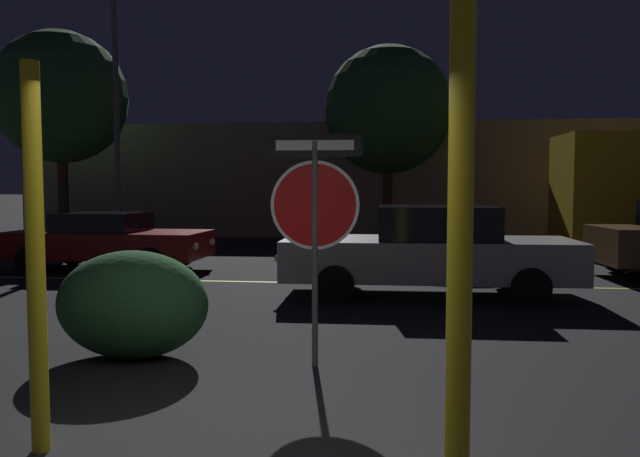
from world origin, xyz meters
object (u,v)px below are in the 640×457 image
passing_car_2 (108,240)px  passing_car_3 (429,251)px  yellow_pole_right (460,226)px  tree_0 (388,110)px  stop_sign (315,204)px  tree_1 (61,98)px  street_lamp (115,69)px  yellow_pole_left (36,260)px  hedge_bush_2 (133,304)px

passing_car_2 → passing_car_3: (6.69, -2.33, 0.09)m
yellow_pole_right → tree_0: (-0.63, 17.71, 2.85)m
stop_sign → tree_1: size_ratio=0.35×
yellow_pole_right → street_lamp: street_lamp is taller
yellow_pole_left → passing_car_3: bearing=65.3°
stop_sign → yellow_pole_right: size_ratio=0.74×
street_lamp → tree_1: size_ratio=1.23×
passing_car_3 → tree_1: 14.01m
yellow_pole_right → tree_0: size_ratio=0.47×
tree_0 → tree_1: 10.54m
yellow_pole_right → street_lamp: (-8.08, 12.75, 3.48)m
stop_sign → passing_car_3: 4.54m
hedge_bush_2 → passing_car_3: passing_car_3 is taller
street_lamp → tree_1: bearing=146.5°
yellow_pole_left → yellow_pole_right: bearing=0.3°
yellow_pole_left → tree_0: tree_0 is taller
street_lamp → passing_car_3: bearing=-37.4°
yellow_pole_right → passing_car_3: size_ratio=0.64×
street_lamp → tree_1: (-2.58, 1.71, -0.50)m
yellow_pole_left → tree_0: size_ratio=0.40×
hedge_bush_2 → yellow_pole_right: bearing=-36.2°
stop_sign → street_lamp: bearing=121.0°
hedge_bush_2 → tree_1: 14.86m
yellow_pole_left → hedge_bush_2: yellow_pole_left is taller
street_lamp → tree_0: 8.97m
passing_car_3 → tree_0: size_ratio=0.74×
tree_0 → tree_1: (-10.03, -3.25, 0.13)m
passing_car_2 → tree_1: size_ratio=0.65×
yellow_pole_left → yellow_pole_right: 2.81m
yellow_pole_right → street_lamp: 15.50m
stop_sign → street_lamp: 13.06m
hedge_bush_2 → tree_1: (-7.53, 12.17, 3.98)m
tree_0 → tree_1: bearing=-162.1°
stop_sign → tree_1: bearing=125.5°
tree_0 → yellow_pole_left: bearing=-97.0°
hedge_bush_2 → tree_1: tree_1 is taller
stop_sign → passing_car_3: (1.37, 4.24, -0.89)m
yellow_pole_left → tree_1: (-7.86, 14.48, 3.23)m
hedge_bush_2 → yellow_pole_left: bearing=-81.7°
stop_sign → yellow_pole_left: size_ratio=0.88×
yellow_pole_left → passing_car_2: bearing=112.9°
hedge_bush_2 → passing_car_3: (3.31, 4.15, 0.17)m
passing_car_3 → tree_1: bearing=52.4°
street_lamp → tree_0: (7.46, 4.95, -0.63)m
passing_car_3 → tree_0: tree_0 is taller
tree_0 → street_lamp: bearing=-146.4°
yellow_pole_left → passing_car_2: size_ratio=0.61×
hedge_bush_2 → passing_car_2: size_ratio=0.37×
stop_sign → yellow_pole_right: (1.19, -2.20, -0.07)m
yellow_pole_left → passing_car_2: 9.56m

